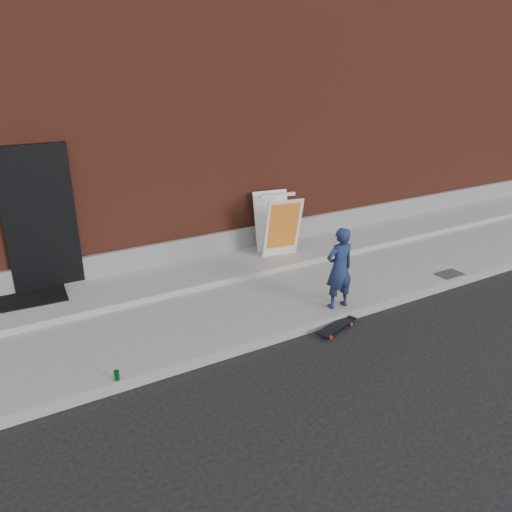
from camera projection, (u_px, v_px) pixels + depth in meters
ground at (286, 341)px, 6.97m from camera, size 80.00×80.00×0.00m
sidewalk at (236, 295)px, 8.15m from camera, size 20.00×3.00×0.15m
apron at (212, 270)px, 8.83m from camera, size 20.00×1.20×0.10m
building at (125, 114)px, 11.70m from camera, size 20.00×8.10×5.00m
child at (339, 268)px, 7.40m from camera, size 0.48×0.33×1.26m
skateboard at (337, 326)px, 7.22m from camera, size 0.76×0.39×0.08m
pizza_sign at (278, 224)px, 9.26m from camera, size 0.80×0.91×1.15m
soda_can at (117, 376)px, 5.84m from camera, size 0.07×0.07×0.12m
doormat at (33, 296)px, 7.70m from camera, size 0.99×0.82×0.03m
utility_plate at (450, 274)px, 8.76m from camera, size 0.47×0.30×0.01m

